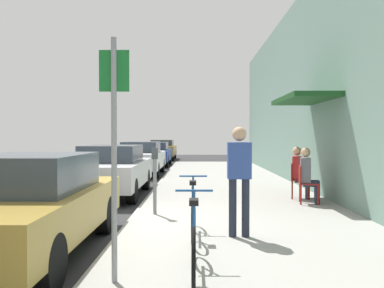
% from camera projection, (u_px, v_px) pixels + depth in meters
% --- Properties ---
extents(ground_plane, '(60.00, 60.00, 0.00)m').
position_uv_depth(ground_plane, '(125.00, 230.00, 7.47)').
color(ground_plane, '#2D2D30').
extents(sidewalk_slab, '(4.50, 32.00, 0.12)m').
position_uv_depth(sidewalk_slab, '(240.00, 208.00, 9.45)').
color(sidewalk_slab, '#9E9B93').
rests_on(sidewalk_slab, ground_plane).
extents(building_facade, '(1.40, 32.00, 6.08)m').
position_uv_depth(building_facade, '(347.00, 75.00, 9.38)').
color(building_facade, gray).
rests_on(building_facade, ground_plane).
extents(parked_car_0, '(1.80, 4.40, 1.41)m').
position_uv_depth(parked_car_0, '(27.00, 204.00, 5.90)').
color(parked_car_0, '#A58433').
rests_on(parked_car_0, ground_plane).
extents(parked_car_1, '(1.80, 4.40, 1.41)m').
position_uv_depth(parked_car_1, '(111.00, 170.00, 11.76)').
color(parked_car_1, '#B7B7BC').
rests_on(parked_car_1, ground_plane).
extents(parked_car_2, '(1.80, 4.40, 1.43)m').
position_uv_depth(parked_car_2, '(141.00, 158.00, 18.05)').
color(parked_car_2, silver).
rests_on(parked_car_2, ground_plane).
extents(parked_car_3, '(1.80, 4.40, 1.33)m').
position_uv_depth(parked_car_3, '(154.00, 153.00, 23.60)').
color(parked_car_3, navy).
rests_on(parked_car_3, ground_plane).
extents(parked_car_4, '(1.80, 4.40, 1.40)m').
position_uv_depth(parked_car_4, '(162.00, 149.00, 29.55)').
color(parked_car_4, '#A58433').
rests_on(parked_car_4, ground_plane).
extents(parking_meter, '(0.12, 0.10, 1.32)m').
position_uv_depth(parking_meter, '(155.00, 176.00, 8.36)').
color(parking_meter, slate).
rests_on(parking_meter, sidewalk_slab).
extents(street_sign, '(0.32, 0.06, 2.60)m').
position_uv_depth(street_sign, '(114.00, 140.00, 4.46)').
color(street_sign, gray).
rests_on(street_sign, sidewalk_slab).
extents(bicycle_0, '(0.46, 1.71, 0.90)m').
position_uv_depth(bicycle_0, '(194.00, 244.00, 4.68)').
color(bicycle_0, black).
rests_on(bicycle_0, sidewalk_slab).
extents(bicycle_1, '(0.46, 1.71, 0.90)m').
position_uv_depth(bicycle_1, '(193.00, 213.00, 6.52)').
color(bicycle_1, black).
rests_on(bicycle_1, sidewalk_slab).
extents(cafe_chair_0, '(0.51, 0.51, 0.87)m').
position_uv_depth(cafe_chair_0, '(305.00, 182.00, 9.66)').
color(cafe_chair_0, maroon).
rests_on(cafe_chair_0, sidewalk_slab).
extents(seated_patron_0, '(0.48, 0.42, 1.29)m').
position_uv_depth(seated_patron_0, '(308.00, 173.00, 9.65)').
color(seated_patron_0, '#232838').
rests_on(seated_patron_0, sidewalk_slab).
extents(cafe_chair_1, '(0.53, 0.53, 0.87)m').
position_uv_depth(cafe_chair_1, '(297.00, 178.00, 10.49)').
color(cafe_chair_1, maroon).
rests_on(cafe_chair_1, sidewalk_slab).
extents(seated_patron_1, '(0.49, 0.44, 1.29)m').
position_uv_depth(seated_patron_1, '(299.00, 171.00, 10.47)').
color(seated_patron_1, '#232838').
rests_on(seated_patron_1, sidewalk_slab).
extents(pedestrian_standing, '(0.36, 0.22, 1.70)m').
position_uv_depth(pedestrian_standing, '(239.00, 172.00, 6.47)').
color(pedestrian_standing, '#232838').
rests_on(pedestrian_standing, sidewalk_slab).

